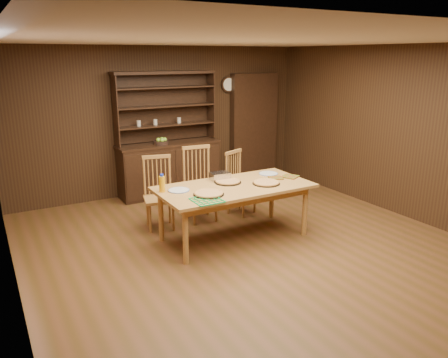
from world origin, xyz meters
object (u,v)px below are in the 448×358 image
dining_table (234,191)px  chair_left (159,190)px  chair_center (199,181)px  china_hutch (169,162)px  chair_right (238,180)px  juice_bottle (162,184)px

dining_table → chair_left: size_ratio=1.96×
chair_center → dining_table: bearing=-79.3°
chair_left → chair_center: bearing=14.1°
china_hutch → chair_left: bearing=-118.0°
china_hutch → chair_center: 1.40m
chair_left → chair_right: size_ratio=1.05×
china_hutch → dining_table: 2.31m
chair_left → juice_bottle: (-0.21, -0.69, 0.30)m
china_hutch → juice_bottle: 2.31m
chair_left → chair_right: (1.31, -0.06, -0.03)m
chair_right → juice_bottle: 1.68m
chair_center → juice_bottle: size_ratio=4.79×
chair_center → chair_left: bearing=-173.7°
china_hutch → dining_table: size_ratio=1.05×
china_hutch → chair_center: size_ratio=1.93×
juice_bottle → dining_table: bearing=-13.3°
dining_table → chair_right: 1.04m
dining_table → china_hutch: bearing=89.7°
china_hutch → chair_left: (-0.75, -1.41, -0.04)m
china_hutch → chair_center: (-0.09, -1.40, 0.00)m
dining_table → chair_right: size_ratio=2.06×
chair_left → china_hutch: bearing=75.7°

